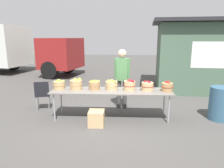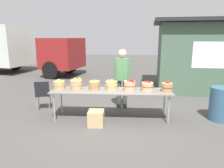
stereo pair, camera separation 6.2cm
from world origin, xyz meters
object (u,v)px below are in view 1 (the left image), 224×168
object	(u,v)px
market_table	(111,92)
apple_basket_green_3	(112,85)
apple_basket_red_1	(147,86)
box_truck	(6,48)
vendor_adult	(122,74)
apple_basket_red_0	(130,85)
apple_basket_red_2	(167,87)
trash_barrel	(221,104)
apple_basket_green_1	(76,84)
folding_chair	(42,93)
apple_basket_green_0	(59,85)
apple_basket_green_2	(94,85)
produce_crate	(96,118)

from	to	relation	value
market_table	apple_basket_green_3	bearing A→B (deg)	87.81
apple_basket_red_1	box_truck	bearing A→B (deg)	138.10
vendor_adult	box_truck	size ratio (longest dim) A/B	0.22
market_table	apple_basket_red_0	bearing A→B (deg)	2.69
apple_basket_red_2	trash_barrel	size ratio (longest dim) A/B	0.35
apple_basket_red_1	trash_barrel	world-z (taller)	apple_basket_red_1
apple_basket_green_1	folding_chair	xyz separation A→B (m)	(-1.12, 0.47, -0.38)
apple_basket_green_1	vendor_adult	xyz separation A→B (m)	(1.19, 0.75, 0.15)
apple_basket_green_0	apple_basket_red_0	world-z (taller)	apple_basket_red_0
market_table	apple_basket_green_2	bearing A→B (deg)	172.97
apple_basket_green_1	box_truck	bearing A→B (deg)	130.01
market_table	apple_basket_green_3	world-z (taller)	apple_basket_green_3
market_table	apple_basket_green_2	world-z (taller)	apple_basket_green_2
apple_basket_green_3	box_truck	size ratio (longest dim) A/B	0.04
apple_basket_red_0	trash_barrel	xyz separation A→B (m)	(2.34, 0.01, -0.46)
apple_basket_green_1	apple_basket_green_2	world-z (taller)	apple_basket_green_1
market_table	vendor_adult	size ratio (longest dim) A/B	1.76
folding_chair	box_truck	bearing A→B (deg)	-69.19
folding_chair	apple_basket_red_2	bearing A→B (deg)	155.92
box_truck	produce_crate	size ratio (longest dim) A/B	21.54
apple_basket_green_3	apple_basket_red_2	size ratio (longest dim) A/B	1.10
vendor_adult	apple_basket_green_0	bearing A→B (deg)	26.58
apple_basket_red_0	box_truck	bearing A→B (deg)	136.21
apple_basket_red_0	apple_basket_red_2	distance (m)	0.95
apple_basket_green_3	apple_basket_red_0	distance (m)	0.47
apple_basket_green_1	apple_basket_red_1	size ratio (longest dim) A/B	1.03
apple_basket_green_0	apple_basket_green_3	size ratio (longest dim) A/B	0.98
apple_basket_green_0	market_table	bearing A→B (deg)	-3.26
apple_basket_green_3	trash_barrel	distance (m)	2.84
apple_basket_red_0	trash_barrel	bearing A→B (deg)	0.18
trash_barrel	produce_crate	size ratio (longest dim) A/B	2.32
apple_basket_green_1	apple_basket_green_2	size ratio (longest dim) A/B	1.07
apple_basket_green_0	apple_basket_green_2	xyz separation A→B (m)	(0.94, -0.02, 0.01)
apple_basket_green_0	apple_basket_green_3	distance (m)	1.39
apple_basket_green_1	apple_basket_green_3	xyz separation A→B (m)	(0.93, 0.01, -0.01)
apple_basket_green_2	apple_basket_green_0	bearing A→B (deg)	178.54
apple_basket_red_1	trash_barrel	distance (m)	1.93
apple_basket_red_0	apple_basket_red_1	size ratio (longest dim) A/B	0.98
apple_basket_green_2	folding_chair	size ratio (longest dim) A/B	0.36
apple_basket_red_1	box_truck	size ratio (longest dim) A/B	0.04
apple_basket_green_2	vendor_adult	distance (m)	1.04
apple_basket_green_1	folding_chair	distance (m)	1.27
produce_crate	vendor_adult	bearing A→B (deg)	65.39
apple_basket_green_3	apple_basket_red_1	distance (m)	0.92
apple_basket_green_2	apple_basket_green_3	bearing A→B (deg)	0.49
apple_basket_green_0	apple_basket_green_3	bearing A→B (deg)	-0.83
box_truck	market_table	bearing A→B (deg)	-32.47
apple_basket_red_2	produce_crate	size ratio (longest dim) A/B	0.81
apple_basket_green_1	trash_barrel	xyz separation A→B (m)	(3.74, -0.02, -0.45)
apple_basket_red_1	trash_barrel	xyz separation A→B (m)	(1.89, -0.01, -0.43)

